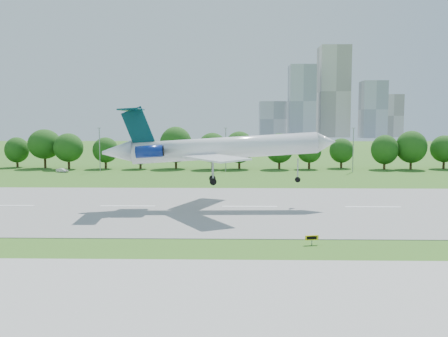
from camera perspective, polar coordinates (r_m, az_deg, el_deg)
ground at (r=59.71m, az=-16.07°, el=-8.27°), size 600.00×600.00×0.00m
runway at (r=83.41m, az=-10.95°, el=-4.26°), size 400.00×45.00×0.08m
taxiway at (r=43.54m, az=-23.34°, el=-13.60°), size 400.00×23.00×0.08m
tree_line at (r=148.59m, az=-5.53°, el=2.40°), size 288.40×8.40×10.40m
light_poles at (r=139.01m, az=-7.04°, el=2.24°), size 175.90×0.25×12.19m
skyline at (r=453.84m, az=11.86°, el=7.37°), size 127.00×52.00×80.00m
airliner at (r=80.40m, az=-1.23°, el=2.38°), size 38.05×27.61×12.47m
taxi_sign_right at (r=57.64m, az=10.01°, el=-7.81°), size 1.55×0.47×1.08m
service_vehicle_b at (r=143.53m, az=-18.00°, el=-0.18°), size 3.86×2.63×1.22m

